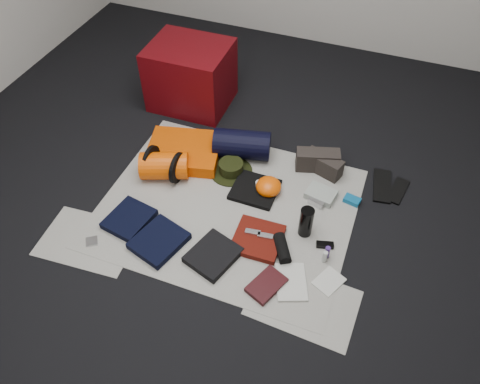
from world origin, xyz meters
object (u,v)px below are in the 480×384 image
(navy_duffel, at_px, (242,144))
(paperback_book, at_px, (266,285))
(red_cabinet, at_px, (191,76))
(water_bottle, at_px, (306,222))
(stuff_sack, at_px, (164,166))
(compact_camera, at_px, (317,202))
(sleeping_pad, at_px, (184,151))

(navy_duffel, height_order, paperback_book, navy_duffel)
(red_cabinet, height_order, water_bottle, red_cabinet)
(stuff_sack, height_order, compact_camera, stuff_sack)
(red_cabinet, bearing_deg, stuff_sack, -78.60)
(navy_duffel, distance_m, paperback_book, 1.10)
(navy_duffel, bearing_deg, stuff_sack, -151.36)
(navy_duffel, bearing_deg, red_cabinet, 128.89)
(navy_duffel, xyz_separation_m, water_bottle, (0.61, -0.52, 0.00))
(stuff_sack, xyz_separation_m, navy_duffel, (0.42, 0.38, 0.01))
(stuff_sack, relative_size, water_bottle, 1.52)
(sleeping_pad, distance_m, navy_duffel, 0.42)
(stuff_sack, xyz_separation_m, paperback_book, (0.93, -0.59, -0.08))
(stuff_sack, distance_m, navy_duffel, 0.57)
(sleeping_pad, xyz_separation_m, water_bottle, (0.99, -0.37, 0.06))
(red_cabinet, height_order, paperback_book, red_cabinet)
(water_bottle, bearing_deg, red_cabinet, 140.78)
(red_cabinet, xyz_separation_m, water_bottle, (1.21, -0.99, -0.14))
(stuff_sack, bearing_deg, water_bottle, -7.94)
(red_cabinet, bearing_deg, compact_camera, -31.47)
(red_cabinet, distance_m, sleeping_pad, 0.69)
(red_cabinet, relative_size, stuff_sack, 1.86)
(compact_camera, bearing_deg, red_cabinet, 164.16)
(sleeping_pad, relative_size, navy_duffel, 1.27)
(navy_duffel, relative_size, paperback_book, 1.80)
(sleeping_pad, xyz_separation_m, paperback_book, (0.90, -0.81, -0.03))
(red_cabinet, bearing_deg, sleeping_pad, -71.42)
(red_cabinet, bearing_deg, navy_duffel, -38.42)
(sleeping_pad, bearing_deg, compact_camera, -6.21)
(sleeping_pad, xyz_separation_m, compact_camera, (1.01, -0.11, -0.02))
(stuff_sack, bearing_deg, sleeping_pad, 80.66)
(paperback_book, bearing_deg, navy_duffel, 140.87)
(water_bottle, bearing_deg, stuff_sack, 172.06)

